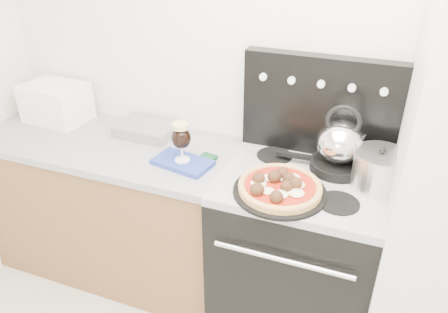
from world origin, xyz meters
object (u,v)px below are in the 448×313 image
at_px(base_cabinet, 116,209).
at_px(stove_body, 295,255).
at_px(toaster_oven, 56,102).
at_px(pizza, 280,185).
at_px(tea_kettle, 341,139).
at_px(skillet, 337,166).
at_px(beer_glass, 181,142).
at_px(pizza_pan, 280,191).
at_px(stock_pot, 379,171).
at_px(oven_mitt, 183,162).

relative_size(base_cabinet, stove_body, 1.65).
bearing_deg(toaster_oven, pizza, -8.01).
xyz_separation_m(stove_body, tea_kettle, (0.13, 0.12, 0.65)).
bearing_deg(stove_body, tea_kettle, 43.36).
xyz_separation_m(base_cabinet, skillet, (1.24, 0.10, 0.51)).
relative_size(beer_glass, pizza_pan, 0.50).
xyz_separation_m(base_cabinet, beer_glass, (0.51, -0.09, 0.60)).
bearing_deg(stock_pot, tea_kettle, 155.11).
relative_size(skillet, tea_kettle, 1.06).
bearing_deg(beer_glass, stock_pot, 6.29).
xyz_separation_m(toaster_oven, pizza_pan, (1.45, -0.32, -0.08)).
relative_size(oven_mitt, beer_glass, 1.40).
bearing_deg(oven_mitt, skillet, 14.45).
bearing_deg(tea_kettle, stock_pot, -9.67).
distance_m(beer_glass, stock_pot, 0.92).
bearing_deg(beer_glass, tea_kettle, 14.45).
bearing_deg(toaster_oven, stock_pot, 0.70).
bearing_deg(tea_kettle, skillet, 0.00).
distance_m(pizza, tea_kettle, 0.37).
distance_m(base_cabinet, pizza_pan, 1.16).
xyz_separation_m(pizza_pan, tea_kettle, (0.21, 0.29, 0.16)).
height_order(base_cabinet, oven_mitt, oven_mitt).
bearing_deg(skillet, stove_body, -136.64).
xyz_separation_m(oven_mitt, beer_glass, (0.00, 0.00, 0.12)).
relative_size(beer_glass, tea_kettle, 0.85).
height_order(pizza_pan, tea_kettle, tea_kettle).
distance_m(beer_glass, skillet, 0.75).
height_order(oven_mitt, pizza, pizza).
distance_m(base_cabinet, pizza, 1.17).
distance_m(oven_mitt, beer_glass, 0.12).
bearing_deg(pizza, skillet, 54.26).
bearing_deg(beer_glass, pizza, -10.76).
height_order(beer_glass, stock_pot, beer_glass).
relative_size(stove_body, oven_mitt, 3.06).
height_order(base_cabinet, stove_body, stove_body).
height_order(pizza_pan, pizza, pizza).
height_order(toaster_oven, tea_kettle, tea_kettle).
xyz_separation_m(toaster_oven, beer_glass, (0.93, -0.22, 0.02)).
bearing_deg(pizza, tea_kettle, 54.26).
xyz_separation_m(base_cabinet, oven_mitt, (0.51, -0.09, 0.48)).
bearing_deg(stove_body, toaster_oven, 174.07).
relative_size(stove_body, skillet, 3.43).
bearing_deg(tea_kettle, toaster_oven, -165.93).
bearing_deg(stove_body, pizza_pan, -114.55).
relative_size(base_cabinet, beer_glass, 7.05).
xyz_separation_m(skillet, stock_pot, (0.19, -0.09, 0.06)).
relative_size(base_cabinet, stock_pot, 6.38).
height_order(skillet, stock_pot, stock_pot).
height_order(pizza_pan, stock_pot, stock_pot).
bearing_deg(skillet, stock_pot, -24.89).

